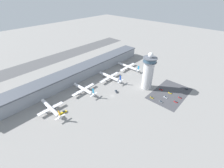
{
  "coord_description": "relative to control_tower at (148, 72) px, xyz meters",
  "views": [
    {
      "loc": [
        -116.92,
        -107.01,
        121.81
      ],
      "look_at": [
        11.36,
        11.23,
        8.42
      ],
      "focal_mm": 24.0,
      "sensor_mm": 36.0,
      "label": 1
    }
  ],
  "objects": [
    {
      "name": "ground_plane",
      "position": [
        -47.38,
        22.21,
        -25.16
      ],
      "size": [
        1000.0,
        1000.0,
        0.0
      ],
      "primitive_type": "plane",
      "color": "gray"
    },
    {
      "name": "terminal_building",
      "position": [
        -47.38,
        92.21,
        -15.95
      ],
      "size": [
        262.11,
        25.0,
        18.22
      ],
      "color": "#9399A3",
      "rests_on": "ground"
    },
    {
      "name": "runway_strip",
      "position": [
        -47.38,
        192.35,
        -25.16
      ],
      "size": [
        393.17,
        44.0,
        0.01
      ],
      "primitive_type": "cube",
      "color": "#515154",
      "rests_on": "ground"
    },
    {
      "name": "control_tower",
      "position": [
        0.0,
        0.0,
        0.0
      ],
      "size": [
        18.29,
        18.29,
        52.88
      ],
      "color": "#BCBCC1",
      "rests_on": "ground"
    },
    {
      "name": "parking_lot_surface",
      "position": [
        9.63,
        -31.61,
        -25.16
      ],
      "size": [
        64.0,
        40.0,
        0.01
      ],
      "primitive_type": "cube",
      "color": "#424247",
      "rests_on": "ground"
    },
    {
      "name": "airplane_gate_alpha",
      "position": [
        -117.26,
        54.18,
        -20.53
      ],
      "size": [
        30.5,
        42.19,
        13.71
      ],
      "color": "white",
      "rests_on": "ground"
    },
    {
      "name": "airplane_gate_bravo",
      "position": [
        -67.53,
        56.54,
        -20.48
      ],
      "size": [
        37.62,
        39.72,
        13.89
      ],
      "color": "white",
      "rests_on": "ground"
    },
    {
      "name": "airplane_gate_charlie",
      "position": [
        -18.99,
        53.41,
        -20.54
      ],
      "size": [
        40.7,
        42.72,
        14.32
      ],
      "color": "silver",
      "rests_on": "ground"
    },
    {
      "name": "airplane_gate_delta",
      "position": [
        29.1,
        54.9,
        -20.92
      ],
      "size": [
        38.96,
        44.19,
        12.39
      ],
      "color": "white",
      "rests_on": "ground"
    },
    {
      "name": "service_truck_catering",
      "position": [
        -109.36,
        42.04,
        -24.26
      ],
      "size": [
        8.54,
        3.68,
        2.61
      ],
      "color": "black",
      "rests_on": "ground"
    },
    {
      "name": "service_truck_fuel",
      "position": [
        -37.48,
        24.2,
        -24.26
      ],
      "size": [
        4.76,
        6.39,
        2.61
      ],
      "color": "black",
      "rests_on": "ground"
    },
    {
      "name": "service_truck_baggage",
      "position": [
        -79.12,
        60.65,
        -24.06
      ],
      "size": [
        6.93,
        5.01,
        3.15
      ],
      "color": "black",
      "rests_on": "ground"
    },
    {
      "name": "car_maroon_suv",
      "position": [
        34.88,
        -44.71,
        -24.58
      ],
      "size": [
        1.91,
        4.06,
        1.51
      ],
      "color": "black",
      "rests_on": "ground"
    },
    {
      "name": "car_red_hatchback",
      "position": [
        -2.92,
        -45.09,
        -24.59
      ],
      "size": [
        1.92,
        4.34,
        1.48
      ],
      "color": "black",
      "rests_on": "ground"
    },
    {
      "name": "car_silver_sedan",
      "position": [
        9.38,
        -18.65,
        -24.56
      ],
      "size": [
        1.95,
        4.79,
        1.56
      ],
      "color": "black",
      "rests_on": "ground"
    },
    {
      "name": "car_yellow_taxi",
      "position": [
        -15.39,
        -31.34,
        -24.58
      ],
      "size": [
        1.74,
        4.63,
        1.5
      ],
      "color": "black",
      "rests_on": "ground"
    },
    {
      "name": "car_white_wagon",
      "position": [
        10.1,
        -31.81,
        -24.55
      ],
      "size": [
        2.01,
        4.55,
        1.56
      ],
      "color": "black",
      "rests_on": "ground"
    },
    {
      "name": "car_green_van",
      "position": [
        9.3,
        -45.53,
        -24.61
      ],
      "size": [
        1.96,
        4.1,
        1.43
      ],
      "color": "black",
      "rests_on": "ground"
    },
    {
      "name": "car_blue_compact",
      "position": [
        -15.7,
        -18.51,
        -24.56
      ],
      "size": [
        2.01,
        4.34,
        1.55
      ],
      "color": "black",
      "rests_on": "ground"
    },
    {
      "name": "car_grey_coupe",
      "position": [
        -2.78,
        -31.53,
        -24.62
      ],
      "size": [
        1.79,
        4.74,
        1.39
      ],
      "color": "black",
      "rests_on": "ground"
    }
  ]
}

